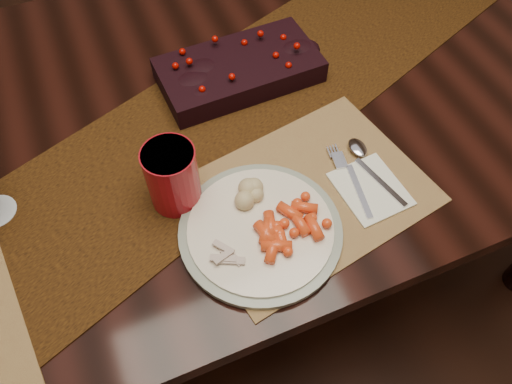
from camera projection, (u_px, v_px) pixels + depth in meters
name	position (u px, v px, depth m)	size (l,w,h in m)	color
floor	(235.00, 261.00, 1.66)	(5.00, 5.00, 0.00)	black
dining_table	(230.00, 199.00, 1.35)	(1.80, 1.00, 0.75)	black
table_runner	(249.00, 102.00, 1.04)	(1.72, 0.35, 0.00)	#57320D
centerpiece	(239.00, 67.00, 1.05)	(0.33, 0.17, 0.07)	black
placemat_main	(307.00, 193.00, 0.91)	(0.42, 0.31, 0.00)	brown
dinner_plate	(260.00, 230.00, 0.85)	(0.28, 0.28, 0.02)	#EEE1C4
baby_carrots	(284.00, 228.00, 0.83)	(0.12, 0.10, 0.02)	#E94418
mashed_potatoes	(247.00, 186.00, 0.87)	(0.08, 0.07, 0.04)	beige
turkey_shreds	(230.00, 250.00, 0.81)	(0.07, 0.06, 0.02)	#A28E7E
napkin	(370.00, 189.00, 0.91)	(0.11, 0.13, 0.00)	white
fork	(354.00, 183.00, 0.91)	(0.02, 0.15, 0.00)	silver
spoon	(373.00, 171.00, 0.92)	(0.03, 0.16, 0.00)	#B5B6B7
red_cup	(172.00, 177.00, 0.85)	(0.09, 0.09, 0.12)	maroon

